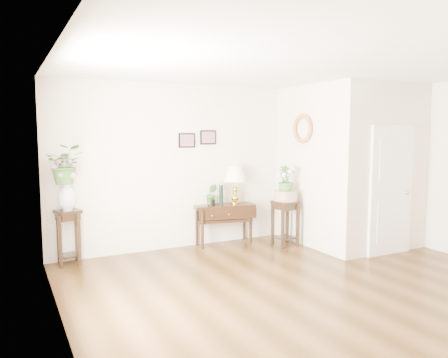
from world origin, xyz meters
TOP-DOWN VIEW (x-y plane):
  - floor at (0.00, 0.00)m, footprint 6.00×5.50m
  - ceiling at (0.00, 0.00)m, footprint 6.00×5.50m
  - wall_back at (0.00, 2.75)m, footprint 6.00×0.02m
  - wall_left at (-3.00, 0.00)m, footprint 0.02×5.50m
  - partition at (2.10, 1.77)m, footprint 1.80×1.95m
  - door at (2.10, 0.78)m, footprint 0.90×0.05m
  - art_print_left at (-0.65, 2.73)m, footprint 0.30×0.02m
  - art_print_right at (-0.25, 2.73)m, footprint 0.30×0.02m
  - wall_ornament at (1.16, 1.90)m, footprint 0.07×0.51m
  - console_table at (-0.01, 2.57)m, footprint 1.12×0.55m
  - table_lamp at (0.20, 2.57)m, footprint 0.45×0.45m
  - green_vase at (-0.08, 2.57)m, footprint 0.09×0.09m
  - potted_plant at (-0.26, 2.57)m, footprint 0.25×0.22m
  - plant_stand_a at (-2.65, 2.57)m, footprint 0.40×0.40m
  - porcelain_vase at (-2.65, 2.57)m, footprint 0.33×0.33m
  - lily_arrangement at (-2.65, 2.57)m, footprint 0.62×0.57m
  - plant_stand_b at (0.90, 2.00)m, footprint 0.44×0.44m
  - ceramic_bowl at (0.90, 2.00)m, footprint 0.46×0.46m
  - narcissus at (0.90, 2.00)m, footprint 0.28×0.28m

SIDE VIEW (x-z plane):
  - floor at x=0.00m, z-range -0.01..0.01m
  - console_table at x=-0.01m, z-range 0.00..0.72m
  - plant_stand_b at x=0.90m, z-range 0.00..0.80m
  - plant_stand_a at x=-2.65m, z-range 0.00..0.83m
  - ceramic_bowl at x=0.90m, z-range 0.79..0.97m
  - green_vase at x=-0.08m, z-range 0.71..1.06m
  - potted_plant at x=-0.26m, z-range 0.72..1.08m
  - door at x=2.10m, z-range 0.00..2.10m
  - porcelain_vase at x=-2.65m, z-range 0.84..1.28m
  - table_lamp at x=0.20m, z-range 0.72..1.41m
  - narcissus at x=0.90m, z-range 0.92..1.41m
  - wall_back at x=0.00m, z-range 0.00..2.80m
  - wall_left at x=-3.00m, z-range 0.00..2.80m
  - partition at x=2.10m, z-range 0.00..2.80m
  - lily_arrangement at x=-2.65m, z-range 1.23..1.83m
  - art_print_left at x=-0.65m, z-range 1.73..1.98m
  - art_print_right at x=-0.25m, z-range 1.77..2.02m
  - wall_ornament at x=1.16m, z-range 1.79..2.30m
  - ceiling at x=0.00m, z-range 2.79..2.81m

